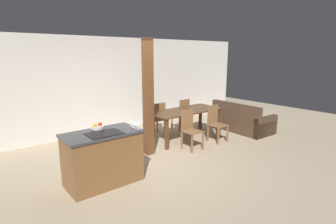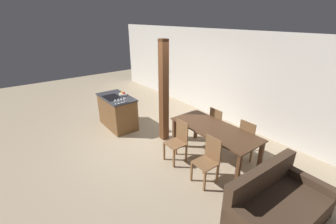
% 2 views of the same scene
% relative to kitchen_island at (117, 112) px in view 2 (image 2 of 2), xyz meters
% --- Properties ---
extents(ground_plane, '(16.00, 16.00, 0.00)m').
position_rel_kitchen_island_xyz_m(ground_plane, '(1.22, 0.27, -0.47)').
color(ground_plane, tan).
extents(wall_back, '(11.20, 0.08, 2.70)m').
position_rel_kitchen_island_xyz_m(wall_back, '(1.22, 2.91, 0.88)').
color(wall_back, silver).
rests_on(wall_back, ground_plane).
extents(kitchen_island, '(1.28, 0.71, 0.94)m').
position_rel_kitchen_island_xyz_m(kitchen_island, '(0.00, 0.00, 0.00)').
color(kitchen_island, brown).
rests_on(kitchen_island, ground_plane).
extents(fruit_bowl, '(0.23, 0.23, 0.11)m').
position_rel_kitchen_island_xyz_m(fruit_bowl, '(0.02, 0.21, 0.51)').
color(fruit_bowl, silver).
rests_on(fruit_bowl, kitchen_island).
extents(wine_glass_near, '(0.07, 0.07, 0.14)m').
position_rel_kitchen_island_xyz_m(wine_glass_near, '(0.57, -0.28, 0.58)').
color(wine_glass_near, silver).
rests_on(wine_glass_near, kitchen_island).
extents(wine_glass_middle, '(0.07, 0.07, 0.14)m').
position_rel_kitchen_island_xyz_m(wine_glass_middle, '(0.57, -0.20, 0.58)').
color(wine_glass_middle, silver).
rests_on(wine_glass_middle, kitchen_island).
extents(wine_glass_far, '(0.07, 0.07, 0.14)m').
position_rel_kitchen_island_xyz_m(wine_glass_far, '(0.57, -0.11, 0.58)').
color(wine_glass_far, silver).
rests_on(wine_glass_far, kitchen_island).
extents(wine_glass_end, '(0.07, 0.07, 0.14)m').
position_rel_kitchen_island_xyz_m(wine_glass_end, '(0.57, -0.03, 0.58)').
color(wine_glass_end, silver).
rests_on(wine_glass_end, kitchen_island).
extents(dining_table, '(2.01, 0.87, 0.78)m').
position_rel_kitchen_island_xyz_m(dining_table, '(2.83, 0.97, 0.21)').
color(dining_table, '#51331E').
rests_on(dining_table, ground_plane).
extents(dining_chair_near_left, '(0.40, 0.40, 0.93)m').
position_rel_kitchen_island_xyz_m(dining_chair_near_left, '(2.38, 0.31, 0.02)').
color(dining_chair_near_left, brown).
rests_on(dining_chair_near_left, ground_plane).
extents(dining_chair_near_right, '(0.40, 0.40, 0.93)m').
position_rel_kitchen_island_xyz_m(dining_chair_near_right, '(3.29, 0.31, 0.02)').
color(dining_chair_near_right, brown).
rests_on(dining_chair_near_right, ground_plane).
extents(dining_chair_far_left, '(0.40, 0.40, 0.93)m').
position_rel_kitchen_island_xyz_m(dining_chair_far_left, '(2.38, 1.64, 0.02)').
color(dining_chair_far_left, brown).
rests_on(dining_chair_far_left, ground_plane).
extents(dining_chair_far_right, '(0.40, 0.40, 0.93)m').
position_rel_kitchen_island_xyz_m(dining_chair_far_right, '(3.29, 1.64, 0.02)').
color(dining_chair_far_right, brown).
rests_on(dining_chair_far_right, ground_plane).
extents(couch, '(0.97, 1.70, 0.85)m').
position_rel_kitchen_island_xyz_m(couch, '(4.62, 0.46, -0.19)').
color(couch, '#473323').
rests_on(couch, ground_plane).
extents(timber_post, '(0.18, 0.18, 2.56)m').
position_rel_kitchen_island_xyz_m(timber_post, '(1.41, 0.65, 0.81)').
color(timber_post, brown).
rests_on(timber_post, ground_plane).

